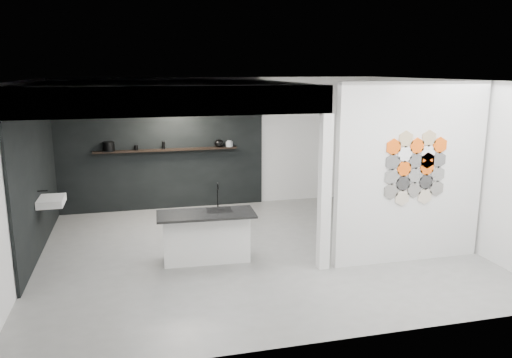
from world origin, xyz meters
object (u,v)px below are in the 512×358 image
object	(u,v)px
wall_basin	(51,201)
kettle	(219,143)
partition_panel	(411,174)
kitchen_island	(206,236)
utensil_cup	(136,148)
glass_bowl	(229,144)
stockpot	(109,147)
bottle_dark	(163,145)
glass_vase	(229,144)

from	to	relation	value
wall_basin	kettle	world-z (taller)	kettle
partition_panel	kitchen_island	xyz separation A→B (m)	(-3.08, 0.74, -0.99)
kitchen_island	utensil_cup	world-z (taller)	utensil_cup
kitchen_island	glass_bowl	size ratio (longest dim) A/B	10.07
stockpot	partition_panel	bearing A→B (deg)	-40.06
stockpot	bottle_dark	distance (m)	1.11
kitchen_island	glass_vase	world-z (taller)	glass_vase
kitchen_island	bottle_dark	world-z (taller)	bottle_dark
bottle_dark	utensil_cup	xyz separation A→B (m)	(-0.56, 0.00, -0.03)
partition_panel	bottle_dark	bearing A→B (deg)	132.07
kettle	glass_bowl	bearing A→B (deg)	-23.81
glass_bowl	kettle	bearing A→B (deg)	180.00
partition_panel	utensil_cup	world-z (taller)	partition_panel
partition_panel	glass_bowl	world-z (taller)	partition_panel
stockpot	utensil_cup	bearing A→B (deg)	0.00
bottle_dark	kitchen_island	bearing A→B (deg)	-82.49
kettle	bottle_dark	distance (m)	1.18
kitchen_island	kettle	bearing A→B (deg)	79.02
wall_basin	bottle_dark	distance (m)	2.91
kettle	bottle_dark	bearing A→B (deg)	156.19
partition_panel	glass_bowl	size ratio (longest dim) A/B	18.33
glass_bowl	bottle_dark	world-z (taller)	bottle_dark
glass_vase	bottle_dark	distance (m)	1.41
utensil_cup	partition_panel	bearing A→B (deg)	-43.65
kitchen_island	stockpot	world-z (taller)	stockpot
bottle_dark	utensil_cup	bearing A→B (deg)	180.00
wall_basin	glass_bowl	distance (m)	4.00
glass_bowl	utensil_cup	xyz separation A→B (m)	(-1.98, 0.00, -0.00)
glass_bowl	utensil_cup	bearing A→B (deg)	180.00
utensil_cup	glass_vase	bearing A→B (deg)	0.00
kitchen_island	glass_bowl	xyz separation A→B (m)	(1.00, 3.13, 0.96)
partition_panel	bottle_dark	world-z (taller)	partition_panel
wall_basin	bottle_dark	xyz separation A→B (m)	(1.98, 2.07, 0.55)
bottle_dark	stockpot	bearing A→B (deg)	180.00
glass_bowl	utensil_cup	size ratio (longest dim) A/B	1.49
glass_vase	wall_basin	bearing A→B (deg)	-148.65
glass_bowl	bottle_dark	xyz separation A→B (m)	(-1.41, 0.00, 0.02)
kitchen_island	wall_basin	bearing A→B (deg)	158.93
partition_panel	bottle_dark	size ratio (longest dim) A/B	17.63
kitchen_island	stockpot	xyz separation A→B (m)	(-1.52, 3.13, 1.01)
glass_vase	utensil_cup	xyz separation A→B (m)	(-1.98, 0.00, -0.02)
kitchen_island	partition_panel	bearing A→B (deg)	-10.66
kitchen_island	kettle	size ratio (longest dim) A/B	7.96
glass_bowl	partition_panel	bearing A→B (deg)	-61.77
wall_basin	stockpot	bearing A→B (deg)	67.19
kitchen_island	glass_bowl	bearing A→B (deg)	75.09
wall_basin	stockpot	world-z (taller)	stockpot
partition_panel	kitchen_island	distance (m)	3.32
glass_bowl	glass_vase	xyz separation A→B (m)	(0.00, 0.00, 0.01)
partition_panel	glass_bowl	bearing A→B (deg)	118.23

